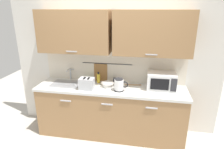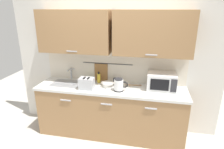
# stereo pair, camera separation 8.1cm
# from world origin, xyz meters

# --- Properties ---
(ground) EXTENTS (8.00, 8.00, 0.00)m
(ground) POSITION_xyz_m (0.00, 0.00, 0.00)
(ground) COLOR #B7B2A8
(counter_unit) EXTENTS (2.53, 0.64, 0.90)m
(counter_unit) POSITION_xyz_m (-0.01, 0.30, 0.46)
(counter_unit) COLOR #997047
(counter_unit) RESTS_ON ground
(back_wall_assembly) EXTENTS (3.70, 0.41, 2.50)m
(back_wall_assembly) POSITION_xyz_m (-0.00, 0.53, 1.52)
(back_wall_assembly) COLOR silver
(back_wall_assembly) RESTS_ON ground
(sink_faucet) EXTENTS (0.09, 0.17, 0.22)m
(sink_faucet) POSITION_xyz_m (-0.80, 0.53, 1.04)
(sink_faucet) COLOR #B2B5BA
(sink_faucet) RESTS_ON counter_unit
(microwave) EXTENTS (0.46, 0.35, 0.27)m
(microwave) POSITION_xyz_m (0.83, 0.41, 1.04)
(microwave) COLOR white
(microwave) RESTS_ON counter_unit
(electric_kettle) EXTENTS (0.23, 0.16, 0.21)m
(electric_kettle) POSITION_xyz_m (0.16, 0.19, 1.00)
(electric_kettle) COLOR black
(electric_kettle) RESTS_ON counter_unit
(dish_soap_bottle) EXTENTS (0.06, 0.06, 0.20)m
(dish_soap_bottle) POSITION_xyz_m (-0.25, 0.49, 0.99)
(dish_soap_bottle) COLOR yellow
(dish_soap_bottle) RESTS_ON counter_unit
(mug_near_sink) EXTENTS (0.12, 0.08, 0.09)m
(mug_near_sink) POSITION_xyz_m (-0.42, 0.44, 0.95)
(mug_near_sink) COLOR green
(mug_near_sink) RESTS_ON counter_unit
(mixing_bowl) EXTENTS (0.21, 0.21, 0.08)m
(mixing_bowl) POSITION_xyz_m (-0.05, 0.32, 0.94)
(mixing_bowl) COLOR silver
(mixing_bowl) RESTS_ON counter_unit
(toaster) EXTENTS (0.26, 0.17, 0.19)m
(toaster) POSITION_xyz_m (-0.37, 0.16, 1.00)
(toaster) COLOR #B7BABF
(toaster) RESTS_ON counter_unit
(mug_by_kettle) EXTENTS (0.12, 0.08, 0.09)m
(mug_by_kettle) POSITION_xyz_m (0.05, 0.50, 0.95)
(mug_by_kettle) COLOR black
(mug_by_kettle) RESTS_ON counter_unit
(wooden_spoon) EXTENTS (0.28, 0.05, 0.01)m
(wooden_spoon) POSITION_xyz_m (0.41, 0.47, 0.91)
(wooden_spoon) COLOR #9E7042
(wooden_spoon) RESTS_ON counter_unit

